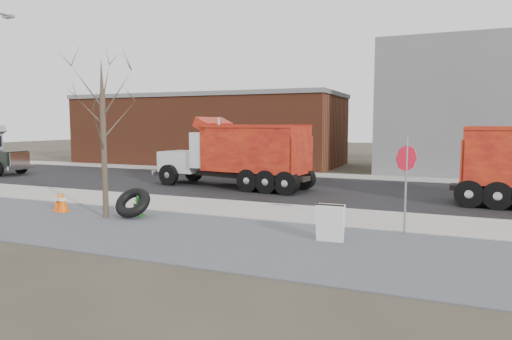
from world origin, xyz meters
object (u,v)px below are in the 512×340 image
at_px(stop_sign, 406,168).
at_px(truck_tire, 133,202).
at_px(dump_truck_red_b, 238,153).
at_px(fire_hydrant, 140,206).
at_px(sandwich_board, 330,223).

bearing_deg(stop_sign, truck_tire, 163.29).
xyz_separation_m(stop_sign, dump_truck_red_b, (-8.16, 6.59, -0.15)).
relative_size(truck_tire, stop_sign, 0.46).
height_order(truck_tire, dump_truck_red_b, dump_truck_red_b).
height_order(truck_tire, stop_sign, stop_sign).
distance_m(stop_sign, dump_truck_red_b, 10.49).
height_order(fire_hydrant, stop_sign, stop_sign).
height_order(fire_hydrant, dump_truck_red_b, dump_truck_red_b).
xyz_separation_m(fire_hydrant, sandwich_board, (6.60, -0.84, 0.17)).
relative_size(fire_hydrant, dump_truck_red_b, 0.10).
distance_m(truck_tire, sandwich_board, 6.70).
bearing_deg(fire_hydrant, stop_sign, 2.10).
bearing_deg(stop_sign, fire_hydrant, 161.71).
bearing_deg(truck_tire, stop_sign, 7.31).
bearing_deg(sandwich_board, truck_tire, 172.11).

